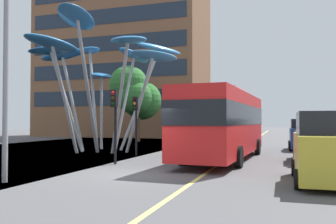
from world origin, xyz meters
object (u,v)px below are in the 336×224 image
object	(u,v)px
leaf_sculpture	(105,57)
red_bus	(224,121)
car_parked_near	(325,150)
car_parked_mid	(315,140)
traffic_light_kerb_near	(115,110)
traffic_light_kerb_far	(136,113)
traffic_light_island_mid	(168,115)
car_parked_far	(304,135)
street_lamp	(14,22)

from	to	relation	value
leaf_sculpture	red_bus	bearing A→B (deg)	-18.48
car_parked_near	car_parked_mid	xyz separation A→B (m)	(0.28, 6.73, -0.03)
traffic_light_kerb_near	car_parked_mid	xyz separation A→B (m)	(9.00, 4.14, -1.45)
traffic_light_kerb_near	traffic_light_kerb_far	xyz separation A→B (m)	(-0.78, 4.40, -0.01)
traffic_light_island_mid	car_parked_mid	xyz separation A→B (m)	(9.18, -4.81, -1.37)
red_bus	traffic_light_island_mid	world-z (taller)	red_bus
red_bus	car_parked_near	distance (m)	7.56
leaf_sculpture	car_parked_far	world-z (taller)	leaf_sculpture
traffic_light_kerb_far	car_parked_near	distance (m)	11.88
leaf_sculpture	car_parked_mid	xyz separation A→B (m)	(12.88, -2.34, -5.27)
street_lamp	traffic_light_kerb_far	bearing A→B (deg)	88.91
car_parked_mid	street_lamp	world-z (taller)	street_lamp
leaf_sculpture	traffic_light_kerb_far	bearing A→B (deg)	-33.85
leaf_sculpture	car_parked_mid	world-z (taller)	leaf_sculpture
car_parked_near	street_lamp	bearing A→B (deg)	-163.17
traffic_light_island_mid	car_parked_far	world-z (taller)	traffic_light_island_mid
traffic_light_kerb_far	car_parked_mid	size ratio (longest dim) A/B	0.81
leaf_sculpture	traffic_light_island_mid	distance (m)	5.92
red_bus	car_parked_near	size ratio (longest dim) A/B	2.59
leaf_sculpture	traffic_light_island_mid	size ratio (longest dim) A/B	3.71
leaf_sculpture	traffic_light_kerb_far	xyz separation A→B (m)	(3.10, -2.08, -3.83)
traffic_light_island_mid	street_lamp	xyz separation A→B (m)	(-0.79, -14.47, 2.84)
car_parked_far	car_parked_mid	bearing A→B (deg)	-89.09
car_parked_near	car_parked_far	distance (m)	14.13
red_bus	street_lamp	bearing A→B (deg)	-121.04
traffic_light_kerb_far	car_parked_mid	world-z (taller)	traffic_light_kerb_far
traffic_light_island_mid	car_parked_far	distance (m)	9.53
red_bus	traffic_light_kerb_near	distance (m)	5.86
street_lamp	car_parked_far	bearing A→B (deg)	59.99
traffic_light_kerb_near	traffic_light_kerb_far	distance (m)	4.47
red_bus	traffic_light_kerb_near	size ratio (longest dim) A/B	3.33
leaf_sculpture	car_parked_mid	distance (m)	14.11
red_bus	leaf_sculpture	distance (m)	9.89
traffic_light_kerb_near	traffic_light_island_mid	xyz separation A→B (m)	(-0.18, 8.95, -0.08)
red_bus	leaf_sculpture	xyz separation A→B (m)	(-8.43, 2.82, 4.32)
traffic_light_kerb_near	car_parked_mid	distance (m)	10.01
traffic_light_kerb_near	car_parked_mid	bearing A→B (deg)	24.69
car_parked_mid	traffic_light_island_mid	bearing A→B (deg)	152.34
traffic_light_kerb_far	car_parked_far	size ratio (longest dim) A/B	0.86
traffic_light_island_mid	car_parked_near	xyz separation A→B (m)	(8.90, -11.54, -1.34)
traffic_light_kerb_far	car_parked_far	xyz separation A→B (m)	(9.66, 7.14, -1.47)
leaf_sculpture	traffic_light_kerb_near	xyz separation A→B (m)	(3.88, -6.48, -3.82)
traffic_light_kerb_near	traffic_light_kerb_far	size ratio (longest dim) A/B	1.00
traffic_light_kerb_near	car_parked_near	size ratio (longest dim) A/B	0.78
traffic_light_kerb_near	car_parked_near	world-z (taller)	traffic_light_kerb_near
traffic_light_island_mid	street_lamp	world-z (taller)	street_lamp
street_lamp	red_bus	bearing A→B (deg)	58.96
car_parked_near	street_lamp	xyz separation A→B (m)	(-9.69, -2.93, 4.18)
traffic_light_kerb_near	traffic_light_kerb_far	bearing A→B (deg)	100.09
car_parked_near	car_parked_far	xyz separation A→B (m)	(0.16, 14.13, -0.06)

